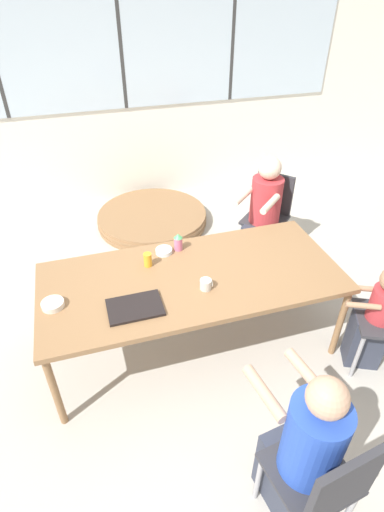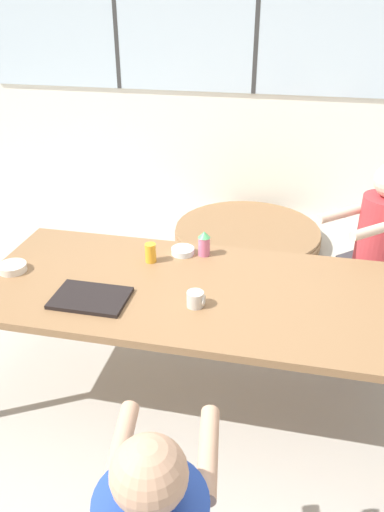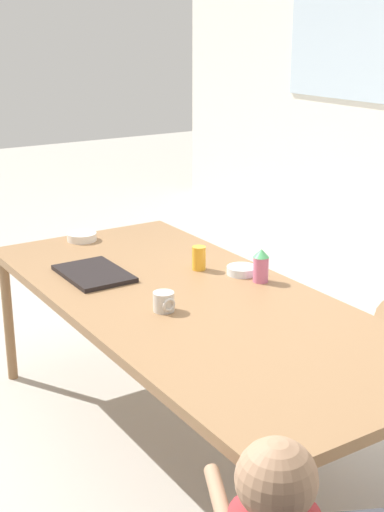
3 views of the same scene
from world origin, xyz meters
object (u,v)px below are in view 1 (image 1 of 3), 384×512
person_man_blue_shirt (263,217)px  juice_glass (148,260)px  chair_for_woman_green_shirt (325,483)px  folded_table_stack (152,218)px  sippy_cup (178,242)px  bowl_cereal (164,251)px  bowl_white_shallow (53,304)px  chair_for_man_blue_shirt (269,209)px  coffee_mug (206,284)px  person_woman_green_shirt (303,454)px  person_toddler (375,321)px

person_man_blue_shirt → juice_glass: person_man_blue_shirt is taller
chair_for_woman_green_shirt → folded_table_stack: chair_for_woman_green_shirt is taller
sippy_cup → bowl_cereal: 0.13m
bowl_white_shallow → folded_table_stack: bearing=61.7°
chair_for_man_blue_shirt → coffee_mug: size_ratio=10.03×
coffee_mug → bowl_cereal: 0.54m
coffee_mug → folded_table_stack: 2.20m
coffee_mug → juice_glass: size_ratio=0.82×
juice_glass → bowl_white_shallow: bearing=-159.6°
bowl_cereal → folded_table_stack: bearing=82.3°
juice_glass → folded_table_stack: bearing=77.9°
chair_for_woman_green_shirt → sippy_cup: bearing=88.7°
sippy_cup → chair_for_man_blue_shirt: bearing=29.9°
juice_glass → folded_table_stack: 1.89m
coffee_mug → folded_table_stack: (0.03, 2.10, -0.66)m
person_man_blue_shirt → sippy_cup: 1.17m
chair_for_woman_green_shirt → person_woman_green_shirt: size_ratio=0.78×
person_man_blue_shirt → juice_glass: (-1.28, -0.68, 0.24)m
coffee_mug → person_toddler: bearing=-19.2°
person_woman_green_shirt → sippy_cup: bearing=88.6°
person_toddler → bowl_white_shallow: 2.28m
juice_glass → person_toddler: bearing=-27.5°
chair_for_man_blue_shirt → bowl_cereal: (-1.25, -0.66, 0.18)m
coffee_mug → folded_table_stack: coffee_mug is taller
chair_for_man_blue_shirt → bowl_cereal: size_ratio=6.76×
chair_for_woman_green_shirt → bowl_cereal: bearing=92.4°
chair_for_woman_green_shirt → chair_for_man_blue_shirt: size_ratio=1.00×
bowl_white_shallow → chair_for_woman_green_shirt: bearing=-50.7°
bowl_white_shallow → folded_table_stack: 2.34m
sippy_cup → folded_table_stack: sippy_cup is taller
chair_for_woman_green_shirt → person_toddler: 1.38m
chair_for_man_blue_shirt → folded_table_stack: 1.47m
person_woman_green_shirt → juice_glass: (-0.47, 1.55, 0.24)m
person_woman_green_shirt → folded_table_stack: size_ratio=0.87×
juice_glass → folded_table_stack: (0.37, 1.72, -0.68)m
folded_table_stack → bowl_white_shallow: bearing=-118.3°
person_man_blue_shirt → person_toddler: bearing=146.9°
person_woman_green_shirt → folded_table_stack: bearing=83.7°
chair_for_man_blue_shirt → person_man_blue_shirt: person_man_blue_shirt is taller
person_toddler → folded_table_stack: size_ratio=0.70×
person_woman_green_shirt → coffee_mug: bearing=88.5°
person_toddler → folded_table_stack: 2.78m
chair_for_woman_green_shirt → bowl_cereal: (-0.34, 1.84, 0.18)m
chair_for_woman_green_shirt → coffee_mug: size_ratio=10.03×
sippy_cup → bowl_white_shallow: size_ratio=0.99×
person_woman_green_shirt → bowl_white_shallow: bearing=124.1°
chair_for_woman_green_shirt → person_man_blue_shirt: 2.52m
person_man_blue_shirt → person_toddler: (0.22, -1.47, -0.08)m
bowl_cereal → juice_glass: bearing=-140.6°
person_toddler → folded_table_stack: (-1.14, 2.51, -0.36)m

